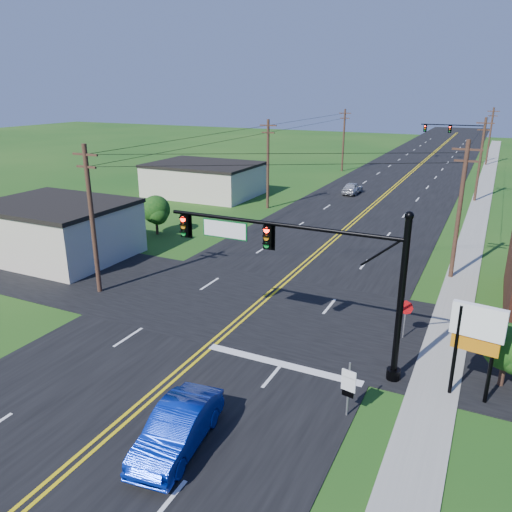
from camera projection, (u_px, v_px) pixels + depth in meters
The scene contains 21 objects.
ground at pixel (108, 430), 18.42m from camera, with size 260.00×260.00×0.00m, color #144413.
road_main at pixel (389, 190), 61.04m from camera, with size 16.00×220.00×0.04m, color black.
road_cross at pixel (252, 307), 28.64m from camera, with size 70.00×10.00×0.04m, color black.
sidewalk at pixel (477, 218), 48.18m from camera, with size 2.00×160.00×0.08m, color gray.
signal_mast_main at pixel (300, 261), 21.92m from camera, with size 11.30×0.60×7.48m.
signal_mast_far at pixel (455, 134), 83.33m from camera, with size 10.98×0.60×7.48m.
cream_bldg_near at pixel (57, 230), 36.70m from camera, with size 10.20×8.20×4.10m.
cream_bldg_far at pixel (204, 179), 58.05m from camera, with size 12.20×9.20×3.70m.
utility_pole_left_a at pixel (92, 218), 29.34m from camera, with size 1.80×0.28×9.00m.
utility_pole_left_b at pixel (268, 163), 50.65m from camera, with size 1.80×0.28×9.00m.
utility_pole_left_c at pixel (344, 139), 73.67m from camera, with size 1.80×0.28×9.00m.
utility_pole_right_a at pixel (460, 208), 31.62m from camera, with size 1.80×0.28×9.00m.
utility_pole_right_b at pixel (480, 158), 53.78m from camera, with size 1.80×0.28×9.00m.
utility_pole_right_c at pixel (490, 135), 79.35m from camera, with size 1.80×0.28×9.00m.
shrub_corner at pixel (507, 347), 20.56m from camera, with size 2.00×2.00×2.86m.
tree_left at pixel (156, 210), 42.25m from camera, with size 2.40×2.40×3.37m.
blue_car at pixel (177, 429), 17.28m from camera, with size 1.62×4.64×1.53m, color #062097.
distant_car at pixel (352, 188), 58.77m from camera, with size 1.63×4.04×1.38m, color #BBBBC0.
route_sign at pixel (348, 386), 18.75m from camera, with size 0.58×0.14×2.34m.
stop_sign at pixel (405, 311), 24.64m from camera, with size 0.74×0.11×2.08m.
pylon_sign at pixel (477, 332), 19.32m from camera, with size 2.02×0.54×4.12m.
Camera 1 is at (11.61, -11.46, 12.02)m, focal length 35.00 mm.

